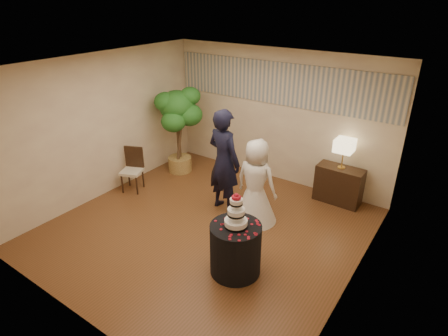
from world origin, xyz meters
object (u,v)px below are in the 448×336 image
Objects in this scene: wedding_cake at (236,210)px; ficus_tree at (178,130)px; cake_table at (235,249)px; side_chair at (132,170)px; bride at (256,182)px; console at (339,185)px; table_lamp at (343,154)px; groom at (224,161)px.

ficus_tree reaches higher than wedding_cake.
side_chair reaches higher than cake_table.
bride is at bearing 109.17° from cake_table.
table_lamp is (0.00, 0.00, 0.66)m from console.
groom is at bearing 130.15° from cake_table.
bride reaches higher than table_lamp.
side_chair is at bearing -98.55° from ficus_tree.
side_chair is (-3.14, 0.89, 0.06)m from cake_table.
groom is at bearing 130.15° from wedding_cake.
groom is 2.34m from console.
cake_table is 2.91m from console.
groom is 2.17× the size of side_chair.
side_chair is (-3.67, -1.97, -0.57)m from table_lamp.
bride is 1.71× the size of side_chair.
table_lamp is at bearing 5.42° from side_chair.
table_lamp is 4.21m from side_chair.
ficus_tree is (-2.95, 2.16, -0.06)m from wedding_cake.
side_chair is at bearing 164.19° from wedding_cake.
wedding_cake is (1.16, -1.37, 0.07)m from groom.
bride is 1.49m from cake_table.
ficus_tree reaches higher than bride.
side_chair is (-1.98, -0.49, -0.53)m from groom.
ficus_tree is (-3.48, -0.70, -0.03)m from table_lamp.
cake_table is 3.70m from ficus_tree.
console is at bearing 11.38° from ficus_tree.
side_chair is at bearing 24.81° from groom.
wedding_cake is 0.26× the size of ficus_tree.
groom is 2.48× the size of cake_table.
console is 0.97× the size of side_chair.
console is at bearing 79.43° from wedding_cake.
cake_table is at bearing -36.26° from ficus_tree.
ficus_tree is (-1.79, 0.79, 0.01)m from groom.
side_chair is (-3.67, -1.97, 0.09)m from console.
groom reaches higher than table_lamp.
bride is 1.95× the size of cake_table.
table_lamp reaches higher than side_chair.
bride is at bearing -123.96° from table_lamp.
bride is 1.76× the size of console.
console is 0.44× the size of ficus_tree.
ficus_tree reaches higher than cake_table.
wedding_cake is at bearing -99.34° from console.
wedding_cake is 0.58× the size of side_chair.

